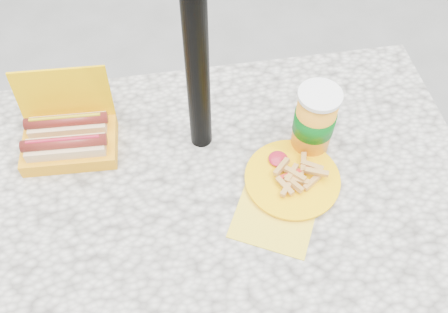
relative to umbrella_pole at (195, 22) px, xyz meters
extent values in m
plane|color=slate|center=(0.00, -0.16, -1.10)|extent=(60.00, 60.00, 0.00)
cube|color=beige|center=(0.00, -0.16, -0.38)|extent=(1.20, 0.80, 0.05)
cylinder|color=black|center=(-0.50, 0.14, -0.75)|extent=(0.07, 0.07, 0.70)
cylinder|color=black|center=(0.50, 0.14, -0.75)|extent=(0.07, 0.07, 0.70)
cylinder|color=black|center=(0.00, 0.00, 0.00)|extent=(0.05, 0.05, 2.20)
cube|color=#FFBD00|center=(-0.31, 0.02, -0.33)|extent=(0.22, 0.15, 0.04)
cube|color=#FFBD00|center=(-0.30, 0.10, -0.24)|extent=(0.21, 0.04, 0.14)
cube|color=#D7BF88|center=(-0.31, -0.01, -0.31)|extent=(0.18, 0.06, 0.04)
cylinder|color=maroon|center=(-0.31, -0.01, -0.28)|extent=(0.19, 0.04, 0.03)
cylinder|color=maroon|center=(-0.31, -0.01, -0.27)|extent=(0.16, 0.02, 0.01)
cube|color=#D7BF88|center=(-0.30, 0.05, -0.31)|extent=(0.18, 0.06, 0.04)
cylinder|color=maroon|center=(-0.30, 0.05, -0.28)|extent=(0.19, 0.04, 0.03)
cylinder|color=#B0990D|center=(-0.30, 0.05, -0.27)|extent=(0.16, 0.02, 0.01)
cube|color=yellow|center=(0.13, -0.23, -0.35)|extent=(0.23, 0.23, 0.00)
cylinder|color=#FFBD00|center=(0.18, -0.15, -0.34)|extent=(0.21, 0.21, 0.01)
cylinder|color=#FFBD00|center=(0.18, -0.15, -0.34)|extent=(0.21, 0.21, 0.01)
cube|color=#C5853E|center=(0.22, -0.12, -0.32)|extent=(0.03, 0.05, 0.01)
cube|color=#C5853E|center=(0.18, -0.18, -0.32)|extent=(0.04, 0.05, 0.01)
cube|color=#C5853E|center=(0.19, -0.17, -0.32)|extent=(0.05, 0.03, 0.01)
cube|color=#C5853E|center=(0.18, -0.15, -0.32)|extent=(0.04, 0.05, 0.01)
cube|color=#C5853E|center=(0.16, -0.13, -0.32)|extent=(0.05, 0.05, 0.01)
cube|color=#C5853E|center=(0.23, -0.14, -0.32)|extent=(0.05, 0.04, 0.01)
cube|color=#C5853E|center=(0.16, -0.18, -0.32)|extent=(0.04, 0.05, 0.01)
cube|color=#C5853E|center=(0.24, -0.16, -0.31)|extent=(0.05, 0.03, 0.01)
cube|color=#C5853E|center=(0.16, -0.18, -0.32)|extent=(0.03, 0.05, 0.01)
cube|color=#C5853E|center=(0.19, -0.14, -0.33)|extent=(0.05, 0.03, 0.01)
cube|color=#C5853E|center=(0.19, -0.16, -0.32)|extent=(0.04, 0.05, 0.01)
cube|color=#C5853E|center=(0.22, -0.18, -0.33)|extent=(0.05, 0.04, 0.01)
ellipsoid|color=maroon|center=(0.16, -0.10, -0.33)|extent=(0.04, 0.04, 0.01)
cube|color=#B52117|center=(0.20, -0.15, -0.32)|extent=(0.09, 0.03, 0.00)
cylinder|color=orange|center=(0.25, -0.06, -0.27)|extent=(0.09, 0.09, 0.17)
cylinder|color=#025711|center=(0.25, -0.06, -0.26)|extent=(0.09, 0.09, 0.05)
cylinder|color=white|center=(0.25, -0.06, -0.18)|extent=(0.10, 0.10, 0.01)
camera|label=1|loc=(-0.07, -0.73, 0.59)|focal=40.00mm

